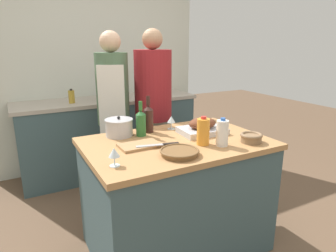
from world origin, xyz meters
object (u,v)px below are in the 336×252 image
at_px(condiment_bottle_short, 72,97).
at_px(wine_glass_right, 171,120).
at_px(wine_glass_left, 114,153).
at_px(stand_mixer, 106,89).
at_px(juice_jug, 203,132).
at_px(condiment_bottle_tall, 148,90).
at_px(roasting_pan, 202,127).
at_px(mixing_bowl, 251,137).
at_px(cutting_board, 140,145).
at_px(stock_pot, 119,127).
at_px(knife_chef, 159,145).
at_px(person_cook_aproned, 113,110).
at_px(wine_bottle_green, 141,122).
at_px(person_cook_guest, 153,107).
at_px(wine_bottle_dark, 148,118).
at_px(wicker_basket, 179,152).
at_px(milk_jug, 222,133).

bearing_deg(condiment_bottle_short, wine_glass_right, -66.82).
height_order(wine_glass_left, stand_mixer, stand_mixer).
height_order(juice_jug, wine_glass_left, juice_jug).
xyz_separation_m(juice_jug, condiment_bottle_tall, (0.40, 1.78, 0.02)).
distance_m(roasting_pan, mixing_bowl, 0.39).
bearing_deg(juice_jug, cutting_board, 157.62).
xyz_separation_m(roasting_pan, wine_glass_left, (-0.81, -0.29, 0.03)).
xyz_separation_m(cutting_board, juice_jug, (0.41, -0.17, 0.09)).
distance_m(stock_pot, knife_chef, 0.42).
bearing_deg(person_cook_aproned, wine_glass_left, -85.62).
height_order(wine_bottle_green, person_cook_guest, person_cook_guest).
bearing_deg(juice_jug, wine_bottle_dark, 114.50).
relative_size(wicker_basket, wine_glass_right, 2.29).
bearing_deg(person_cook_aproned, wine_bottle_dark, -60.02).
relative_size(knife_chef, condiment_bottle_tall, 2.00).
bearing_deg(mixing_bowl, person_cook_aproned, 117.26).
height_order(wine_glass_right, knife_chef, wine_glass_right).
xyz_separation_m(wine_glass_left, knife_chef, (0.37, 0.16, -0.06)).
distance_m(wine_bottle_green, knife_chef, 0.32).
relative_size(juice_jug, person_cook_guest, 0.12).
bearing_deg(stock_pot, wine_bottle_dark, -3.92).
bearing_deg(person_cook_aproned, juice_jug, -52.50).
distance_m(stock_pot, wine_glass_right, 0.44).
xyz_separation_m(wine_bottle_green, person_cook_guest, (0.41, 0.63, -0.04)).
distance_m(milk_jug, wine_glass_left, 0.77).
relative_size(person_cook_aproned, person_cook_guest, 0.99).
height_order(knife_chef, person_cook_guest, person_cook_guest).
relative_size(condiment_bottle_tall, person_cook_guest, 0.09).
height_order(wicker_basket, wine_bottle_dark, wine_bottle_dark).
height_order(wicker_basket, person_cook_aproned, person_cook_aproned).
bearing_deg(condiment_bottle_tall, condiment_bottle_short, -176.21).
distance_m(cutting_board, knife_chef, 0.14).
bearing_deg(milk_jug, knife_chef, 157.49).
xyz_separation_m(wine_glass_left, person_cook_aproned, (0.38, 1.15, -0.02)).
bearing_deg(stand_mixer, roasting_pan, -77.94).
height_order(wine_glass_left, condiment_bottle_short, condiment_bottle_short).
xyz_separation_m(wine_bottle_green, stand_mixer, (0.13, 1.29, 0.07)).
distance_m(wicker_basket, wine_bottle_green, 0.51).
bearing_deg(stand_mixer, wine_glass_right, -82.69).
bearing_deg(wine_glass_right, knife_chef, -128.96).
bearing_deg(person_cook_aproned, mixing_bowl, -40.28).
bearing_deg(wine_bottle_dark, person_cook_guest, 61.09).
bearing_deg(knife_chef, wine_glass_left, -156.93).
height_order(juice_jug, person_cook_guest, person_cook_guest).
height_order(wine_bottle_dark, wine_glass_left, wine_bottle_dark).
bearing_deg(juice_jug, roasting_pan, 56.58).
xyz_separation_m(stock_pot, wine_bottle_green, (0.15, -0.08, 0.04)).
distance_m(wine_bottle_green, wine_glass_left, 0.59).
distance_m(knife_chef, person_cook_aproned, 1.00).
distance_m(cutting_board, stock_pot, 0.31).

